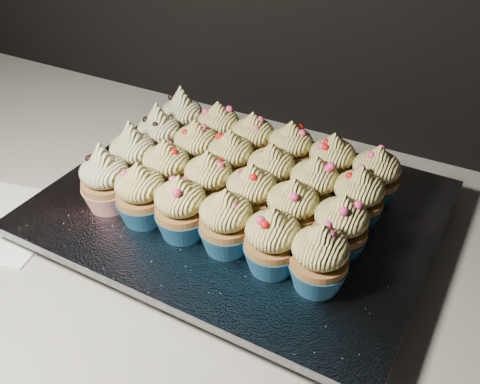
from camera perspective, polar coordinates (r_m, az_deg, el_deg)
The scene contains 28 objects.
worktop at distance 0.67m, azimuth 13.31°, elevation -10.24°, with size 2.44×0.64×0.04m, color beige.
napkin at distance 0.78m, azimuth -23.89°, elevation -2.87°, with size 0.15×0.15×0.00m, color white.
baking_tray at distance 0.71m, azimuth 0.00°, elevation -2.56°, with size 0.45×0.34×0.02m, color black.
foil_lining at distance 0.70m, azimuth 0.00°, elevation -1.46°, with size 0.49×0.38×0.01m, color silver.
cupcake_0 at distance 0.68m, azimuth -14.18°, elevation 1.22°, with size 0.06×0.06×0.10m.
cupcake_1 at distance 0.65m, azimuth -10.51°, elevation -0.31°, with size 0.06×0.06×0.08m.
cupcake_2 at distance 0.62m, azimuth -6.30°, elevation -1.77°, with size 0.06×0.06×0.08m.
cupcake_3 at distance 0.60m, azimuth -1.49°, elevation -3.26°, with size 0.06×0.06×0.08m.
cupcake_4 at distance 0.58m, azimuth 3.47°, elevation -5.29°, with size 0.06×0.06×0.08m.
cupcake_5 at distance 0.56m, azimuth 8.45°, elevation -7.07°, with size 0.06×0.06×0.08m.
cupcake_6 at distance 0.72m, azimuth -11.31°, elevation 3.71°, with size 0.06×0.06×0.10m.
cupcake_7 at distance 0.69m, azimuth -7.82°, elevation 2.25°, with size 0.06×0.06×0.08m.
cupcake_8 at distance 0.66m, azimuth -3.36°, elevation 1.03°, with size 0.06×0.06×0.08m.
cupcake_9 at distance 0.64m, azimuth 1.23°, elevation -0.40°, with size 0.06×0.06×0.08m.
cupcake_10 at distance 0.62m, azimuth 5.59°, elevation -2.01°, with size 0.06×0.06×0.08m.
cupcake_11 at distance 0.60m, azimuth 10.65°, elevation -3.76°, with size 0.06×0.06×0.08m.
cupcake_12 at distance 0.76m, azimuth -8.59°, elevation 5.77°, with size 0.06×0.06×0.10m.
cupcake_13 at distance 0.73m, azimuth -4.67°, elevation 4.54°, with size 0.06×0.06×0.08m.
cupcake_14 at distance 0.71m, azimuth -1.02°, elevation 3.37°, with size 0.06×0.06×0.08m.
cupcake_15 at distance 0.68m, azimuth 3.29°, elevation 1.90°, with size 0.06×0.06×0.08m.
cupcake_16 at distance 0.66m, azimuth 7.88°, elevation 0.49°, with size 0.06×0.06×0.08m.
cupcake_17 at distance 0.65m, azimuth 12.43°, elevation -0.71°, with size 0.06×0.06×0.08m.
cupcake_18 at distance 0.80m, azimuth -6.16°, elevation 7.67°, with size 0.06×0.06×0.10m.
cupcake_19 at distance 0.77m, azimuth -2.31°, elevation 6.54°, with size 0.06×0.06×0.08m.
cupcake_20 at distance 0.75m, azimuth 1.33°, elevation 5.35°, with size 0.06×0.06×0.08m.
cupcake_21 at distance 0.73m, azimuth 5.36°, elevation 4.33°, with size 0.06×0.06×0.08m.
cupcake_22 at distance 0.71m, azimuth 9.71°, elevation 2.95°, with size 0.06×0.06×0.08m.
cupcake_23 at distance 0.69m, azimuth 14.20°, elevation 1.54°, with size 0.06×0.06×0.08m.
Camera 1 is at (0.08, 1.23, 1.35)m, focal length 40.00 mm.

